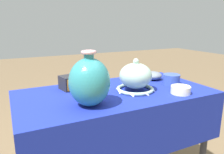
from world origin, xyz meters
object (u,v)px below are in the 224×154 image
mosaic_tile_box (74,82)px  pot_squat_cobalt (171,79)px  vase_tall_bulbous (89,82)px  vase_dome_bell (136,78)px  pot_squat_ivory (181,90)px  bowl_shallow_slate (153,76)px

mosaic_tile_box → pot_squat_cobalt: size_ratio=1.60×
vase_tall_bulbous → pot_squat_cobalt: size_ratio=2.46×
vase_tall_bulbous → vase_dome_bell: size_ratio=1.16×
vase_tall_bulbous → pot_squat_ivory: (0.57, -0.06, -0.11)m
mosaic_tile_box → pot_squat_cobalt: (0.65, -0.21, -0.01)m
vase_dome_bell → pot_squat_cobalt: (0.31, 0.01, -0.05)m
mosaic_tile_box → pot_squat_cobalt: mosaic_tile_box is taller
mosaic_tile_box → bowl_shallow_slate: size_ratio=1.35×
vase_tall_bulbous → pot_squat_ivory: 0.58m
vase_tall_bulbous → vase_dome_bell: 0.37m
bowl_shallow_slate → vase_dome_bell: bearing=-146.0°
vase_dome_bell → pot_squat_cobalt: bearing=2.7°
vase_tall_bulbous → vase_dome_bell: bearing=17.6°
bowl_shallow_slate → pot_squat_ivory: bearing=-98.6°
vase_tall_bulbous → mosaic_tile_box: vase_tall_bulbous is taller
pot_squat_ivory → vase_tall_bulbous: bearing=173.8°
pot_squat_ivory → bowl_shallow_slate: bearing=81.4°
vase_tall_bulbous → mosaic_tile_box: (0.01, 0.34, -0.08)m
pot_squat_cobalt → mosaic_tile_box: bearing=162.0°
vase_tall_bulbous → pot_squat_cobalt: (0.66, 0.13, -0.09)m
bowl_shallow_slate → pot_squat_ivory: size_ratio=1.17×
vase_tall_bulbous → bowl_shallow_slate: 0.70m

